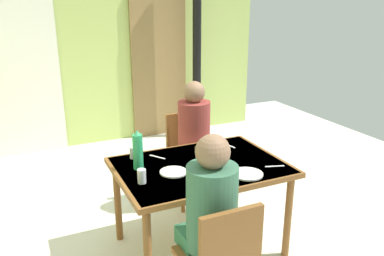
% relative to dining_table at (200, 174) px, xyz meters
% --- Properties ---
extents(ground_plane, '(7.27, 7.27, 0.00)m').
position_rel_dining_table_xyz_m(ground_plane, '(-0.19, 0.07, -0.65)').
color(ground_plane, silver).
extents(wall_back, '(4.78, 0.10, 2.67)m').
position_rel_dining_table_xyz_m(wall_back, '(-0.19, 2.87, 0.69)').
color(wall_back, '#B2C769').
rests_on(wall_back, ground_plane).
extents(door_wooden, '(0.80, 0.05, 2.00)m').
position_rel_dining_table_xyz_m(door_wooden, '(0.70, 2.79, 0.35)').
color(door_wooden, olive).
rests_on(door_wooden, ground_plane).
extents(stove_pipe_column, '(0.12, 0.12, 2.67)m').
position_rel_dining_table_xyz_m(stove_pipe_column, '(1.17, 2.52, 0.69)').
color(stove_pipe_column, black).
rests_on(stove_pipe_column, ground_plane).
extents(curtain_panel, '(0.90, 0.03, 2.25)m').
position_rel_dining_table_xyz_m(curtain_panel, '(-1.09, 2.77, 0.47)').
color(curtain_panel, white).
rests_on(curtain_panel, ground_plane).
extents(dining_table, '(1.26, 0.90, 0.72)m').
position_rel_dining_table_xyz_m(dining_table, '(0.00, 0.00, 0.00)').
color(dining_table, brown).
rests_on(dining_table, ground_plane).
extents(chair_far_diner, '(0.40, 0.40, 0.87)m').
position_rel_dining_table_xyz_m(chair_far_diner, '(0.27, 0.80, -0.15)').
color(chair_far_diner, brown).
rests_on(chair_far_diner, ground_plane).
extents(person_near_diner, '(0.30, 0.37, 0.77)m').
position_rel_dining_table_xyz_m(person_near_diner, '(-0.26, -0.67, 0.13)').
color(person_near_diner, '#2E6A49').
rests_on(person_near_diner, ground_plane).
extents(person_far_diner, '(0.30, 0.37, 0.77)m').
position_rel_dining_table_xyz_m(person_far_diner, '(0.27, 0.67, 0.13)').
color(person_far_diner, brown).
rests_on(person_far_diner, ground_plane).
extents(water_bottle_green_near, '(0.08, 0.08, 0.30)m').
position_rel_dining_table_xyz_m(water_bottle_green_near, '(-0.45, 0.13, 0.22)').
color(water_bottle_green_near, '#289C5C').
rests_on(water_bottle_green_near, dining_table).
extents(serving_bowl_center, '(0.17, 0.17, 0.05)m').
position_rel_dining_table_xyz_m(serving_bowl_center, '(0.17, 0.21, 0.10)').
color(serving_bowl_center, '#E8E9C5').
rests_on(serving_bowl_center, dining_table).
extents(dinner_plate_near_left, '(0.23, 0.23, 0.01)m').
position_rel_dining_table_xyz_m(dinner_plate_near_left, '(0.23, -0.30, 0.08)').
color(dinner_plate_near_left, white).
rests_on(dinner_plate_near_left, dining_table).
extents(dinner_plate_near_right, '(0.20, 0.20, 0.01)m').
position_rel_dining_table_xyz_m(dinner_plate_near_right, '(-0.24, -0.05, 0.08)').
color(dinner_plate_near_right, white).
rests_on(dinner_plate_near_right, dining_table).
extents(drinking_glass_by_near_diner, '(0.06, 0.06, 0.09)m').
position_rel_dining_table_xyz_m(drinking_glass_by_near_diner, '(-0.42, 0.34, 0.12)').
color(drinking_glass_by_near_diner, silver).
rests_on(drinking_glass_by_near_diner, dining_table).
extents(drinking_glass_by_far_diner, '(0.06, 0.06, 0.10)m').
position_rel_dining_table_xyz_m(drinking_glass_by_far_diner, '(-0.50, -0.11, 0.12)').
color(drinking_glass_by_far_diner, silver).
rests_on(drinking_glass_by_far_diner, dining_table).
extents(cutlery_knife_near, '(0.15, 0.06, 0.00)m').
position_rel_dining_table_xyz_m(cutlery_knife_near, '(0.49, -0.26, 0.08)').
color(cutlery_knife_near, silver).
rests_on(cutlery_knife_near, dining_table).
extents(cutlery_fork_near, '(0.07, 0.15, 0.00)m').
position_rel_dining_table_xyz_m(cutlery_fork_near, '(-0.17, -0.29, 0.08)').
color(cutlery_fork_near, silver).
rests_on(cutlery_fork_near, dining_table).
extents(cutlery_knife_far, '(0.05, 0.15, 0.00)m').
position_rel_dining_table_xyz_m(cutlery_knife_far, '(0.40, 0.27, 0.08)').
color(cutlery_knife_far, silver).
rests_on(cutlery_knife_far, dining_table).
extents(cutlery_fork_far, '(0.10, 0.13, 0.00)m').
position_rel_dining_table_xyz_m(cutlery_fork_far, '(-0.25, 0.28, 0.08)').
color(cutlery_fork_far, silver).
rests_on(cutlery_fork_far, dining_table).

